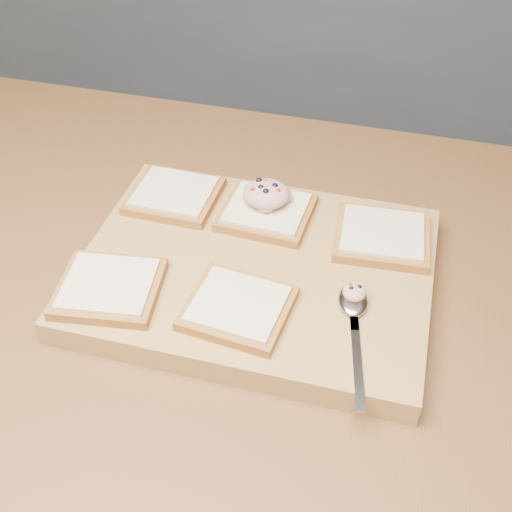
{
  "coord_description": "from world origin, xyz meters",
  "views": [
    {
      "loc": [
        0.17,
        -0.6,
        1.49
      ],
      "look_at": [
        0.01,
        -0.02,
        0.95
      ],
      "focal_mm": 45.0,
      "sensor_mm": 36.0,
      "label": 1
    }
  ],
  "objects_px": {
    "cutting_board": "(256,272)",
    "tuna_salad_dollop": "(266,194)",
    "spoon": "(354,308)",
    "bread_far_center": "(267,212)"
  },
  "relations": [
    {
      "from": "cutting_board",
      "to": "tuna_salad_dollop",
      "type": "xyz_separation_m",
      "value": [
        -0.01,
        0.1,
        0.05
      ]
    },
    {
      "from": "bread_far_center",
      "to": "tuna_salad_dollop",
      "type": "distance_m",
      "value": 0.03
    },
    {
      "from": "bread_far_center",
      "to": "spoon",
      "type": "distance_m",
      "value": 0.2
    },
    {
      "from": "spoon",
      "to": "tuna_salad_dollop",
      "type": "bearing_deg",
      "value": 133.21
    },
    {
      "from": "bread_far_center",
      "to": "cutting_board",
      "type": "bearing_deg",
      "value": -84.04
    },
    {
      "from": "cutting_board",
      "to": "spoon",
      "type": "relative_size",
      "value": 2.44
    },
    {
      "from": "cutting_board",
      "to": "tuna_salad_dollop",
      "type": "distance_m",
      "value": 0.11
    },
    {
      "from": "bread_far_center",
      "to": "tuna_salad_dollop",
      "type": "height_order",
      "value": "tuna_salad_dollop"
    },
    {
      "from": "cutting_board",
      "to": "bread_far_center",
      "type": "bearing_deg",
      "value": 95.96
    },
    {
      "from": "bread_far_center",
      "to": "tuna_salad_dollop",
      "type": "xyz_separation_m",
      "value": [
        -0.0,
        0.01,
        0.02
      ]
    }
  ]
}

